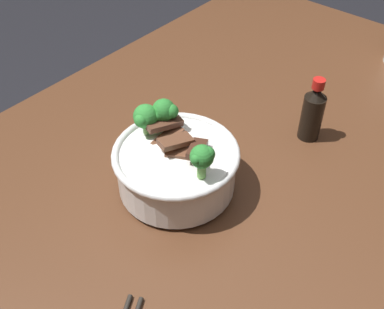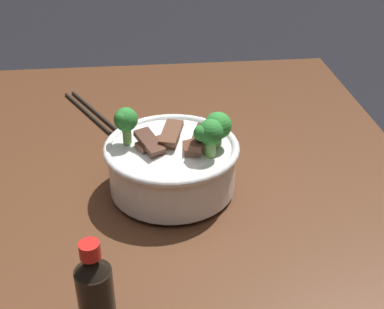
{
  "view_description": "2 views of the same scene",
  "coord_description": "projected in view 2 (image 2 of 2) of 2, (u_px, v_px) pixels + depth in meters",
  "views": [
    {
      "loc": [
        0.54,
        0.31,
        1.38
      ],
      "look_at": [
        0.09,
        -0.06,
        0.85
      ],
      "focal_mm": 44.53,
      "sensor_mm": 36.0,
      "label": 1
    },
    {
      "loc": [
        -0.54,
        -0.03,
        1.27
      ],
      "look_at": [
        0.16,
        -0.1,
        0.84
      ],
      "focal_mm": 48.69,
      "sensor_mm": 36.0,
      "label": 2
    }
  ],
  "objects": [
    {
      "name": "dining_table",
      "position": [
        135.0,
        298.0,
        0.76
      ],
      "size": [
        1.32,
        0.95,
        0.79
      ],
      "color": "#56331E",
      "rests_on": "ground"
    },
    {
      "name": "rice_bowl",
      "position": [
        173.0,
        160.0,
        0.79
      ],
      "size": [
        0.21,
        0.21,
        0.14
      ],
      "color": "white",
      "rests_on": "dining_table"
    },
    {
      "name": "chopsticks_pair",
      "position": [
        90.0,
        111.0,
        1.05
      ],
      "size": [
        0.19,
        0.12,
        0.01
      ],
      "color": "#28231E",
      "rests_on": "dining_table"
    },
    {
      "name": "soy_sauce_bottle",
      "position": [
        96.0,
        294.0,
        0.56
      ],
      "size": [
        0.04,
        0.04,
        0.13
      ],
      "color": "black",
      "rests_on": "dining_table"
    }
  ]
}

